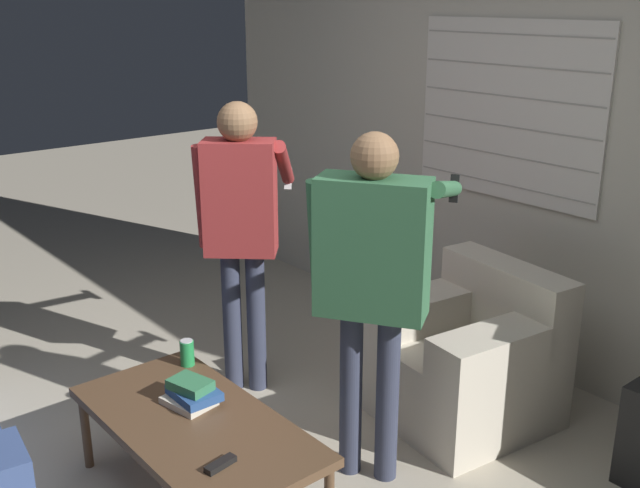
{
  "coord_description": "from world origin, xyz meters",
  "views": [
    {
      "loc": [
        2.41,
        -1.44,
        2.06
      ],
      "look_at": [
        -0.02,
        0.59,
        1.0
      ],
      "focal_mm": 42.0,
      "sensor_mm": 36.0,
      "label": 1
    }
  ],
  "objects_px": {
    "coffee_table": "(196,428)",
    "person_left_standing": "(241,216)",
    "armchair_beige": "(468,357)",
    "person_right_standing": "(373,268)",
    "soda_can": "(187,353)",
    "spare_remote": "(220,464)",
    "book_stack": "(192,393)"
  },
  "relations": [
    {
      "from": "coffee_table",
      "to": "soda_can",
      "type": "relative_size",
      "value": 9.37
    },
    {
      "from": "person_right_standing",
      "to": "book_stack",
      "type": "distance_m",
      "value": 0.94
    },
    {
      "from": "coffee_table",
      "to": "book_stack",
      "type": "bearing_deg",
      "value": 154.53
    },
    {
      "from": "coffee_table",
      "to": "person_left_standing",
      "type": "distance_m",
      "value": 1.18
    },
    {
      "from": "armchair_beige",
      "to": "spare_remote",
      "type": "relative_size",
      "value": 6.44
    },
    {
      "from": "person_right_standing",
      "to": "soda_can",
      "type": "bearing_deg",
      "value": -179.81
    },
    {
      "from": "armchair_beige",
      "to": "person_left_standing",
      "type": "relative_size",
      "value": 0.55
    },
    {
      "from": "person_right_standing",
      "to": "book_stack",
      "type": "height_order",
      "value": "person_right_standing"
    },
    {
      "from": "coffee_table",
      "to": "person_right_standing",
      "type": "height_order",
      "value": "person_right_standing"
    },
    {
      "from": "armchair_beige",
      "to": "person_right_standing",
      "type": "distance_m",
      "value": 0.99
    },
    {
      "from": "armchair_beige",
      "to": "person_right_standing",
      "type": "height_order",
      "value": "person_right_standing"
    },
    {
      "from": "armchair_beige",
      "to": "spare_remote",
      "type": "xyz_separation_m",
      "value": [
        0.08,
        -1.52,
        0.09
      ]
    },
    {
      "from": "coffee_table",
      "to": "soda_can",
      "type": "distance_m",
      "value": 0.51
    },
    {
      "from": "person_left_standing",
      "to": "spare_remote",
      "type": "distance_m",
      "value": 1.44
    },
    {
      "from": "armchair_beige",
      "to": "book_stack",
      "type": "height_order",
      "value": "armchair_beige"
    },
    {
      "from": "coffee_table",
      "to": "person_left_standing",
      "type": "xyz_separation_m",
      "value": [
        -0.7,
        0.73,
        0.61
      ]
    },
    {
      "from": "soda_can",
      "to": "spare_remote",
      "type": "relative_size",
      "value": 0.94
    },
    {
      "from": "person_left_standing",
      "to": "soda_can",
      "type": "bearing_deg",
      "value": -109.97
    },
    {
      "from": "soda_can",
      "to": "book_stack",
      "type": "bearing_deg",
      "value": -27.5
    },
    {
      "from": "armchair_beige",
      "to": "coffee_table",
      "type": "relative_size",
      "value": 0.73
    },
    {
      "from": "coffee_table",
      "to": "soda_can",
      "type": "xyz_separation_m",
      "value": [
        -0.44,
        0.23,
        0.1
      ]
    },
    {
      "from": "person_left_standing",
      "to": "armchair_beige",
      "type": "bearing_deg",
      "value": -11.17
    },
    {
      "from": "person_right_standing",
      "to": "soda_can",
      "type": "relative_size",
      "value": 12.32
    },
    {
      "from": "coffee_table",
      "to": "soda_can",
      "type": "height_order",
      "value": "soda_can"
    },
    {
      "from": "spare_remote",
      "to": "person_left_standing",
      "type": "bearing_deg",
      "value": 132.85
    },
    {
      "from": "spare_remote",
      "to": "coffee_table",
      "type": "bearing_deg",
      "value": 155.44
    },
    {
      "from": "soda_can",
      "to": "person_right_standing",
      "type": "bearing_deg",
      "value": 32.74
    },
    {
      "from": "person_left_standing",
      "to": "spare_remote",
      "type": "xyz_separation_m",
      "value": [
        1.04,
        -0.82,
        -0.57
      ]
    },
    {
      "from": "armchair_beige",
      "to": "coffee_table",
      "type": "height_order",
      "value": "armchair_beige"
    },
    {
      "from": "armchair_beige",
      "to": "person_right_standing",
      "type": "relative_size",
      "value": 0.56
    },
    {
      "from": "person_left_standing",
      "to": "person_right_standing",
      "type": "xyz_separation_m",
      "value": [
        1.0,
        -0.02,
        0.01
      ]
    },
    {
      "from": "armchair_beige",
      "to": "soda_can",
      "type": "relative_size",
      "value": 6.88
    }
  ]
}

